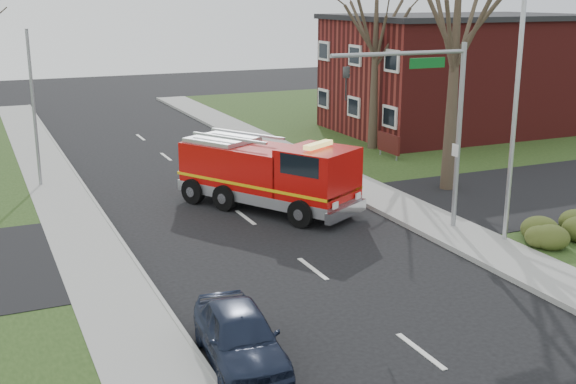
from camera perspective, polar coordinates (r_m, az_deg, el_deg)
name	(u,v)px	position (r m, az deg, el deg)	size (l,w,h in m)	color
ground	(313,269)	(22.95, 1.97, -6.10)	(120.00, 120.00, 0.00)	black
sidewalk_right	(472,241)	(26.09, 14.33, -3.74)	(2.40, 80.00, 0.15)	#989993
sidewalk_left	(115,299)	(21.15, -13.48, -8.25)	(2.40, 80.00, 0.15)	#989993
brick_building	(460,73)	(47.04, 13.44, 9.11)	(15.40, 10.40, 7.25)	maroon
health_center_sign	(389,144)	(38.17, 7.96, 3.81)	(0.12, 2.00, 1.40)	#43120F
hedge_corner	(556,225)	(27.03, 20.39, -2.45)	(2.80, 2.00, 0.90)	#333E16
bare_tree_near	(457,19)	(31.52, 13.21, 13.15)	(6.00, 6.00, 12.00)	#3A2E22
bare_tree_far	(376,32)	(39.87, 6.96, 12.46)	(5.25, 5.25, 10.50)	#3A2E22
traffic_signal_mast	(430,105)	(25.60, 11.18, 6.78)	(5.29, 0.18, 6.80)	gray
streetlight_pole	(513,114)	(25.26, 17.38, 5.90)	(1.48, 0.16, 8.40)	#B7BABF
utility_pole_far	(34,110)	(33.65, -19.44, 6.09)	(0.14, 0.14, 7.00)	gray
fire_engine	(269,176)	(28.93, -1.50, 1.26)	(5.92, 7.73, 3.01)	#B20B08
parked_car_maroon	(240,336)	(17.17, -3.82, -11.27)	(1.65, 4.10, 1.40)	#171F33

